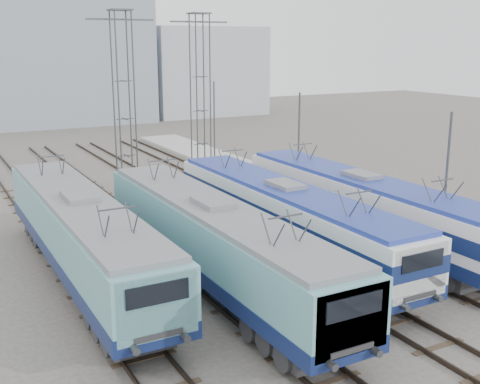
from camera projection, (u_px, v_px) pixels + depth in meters
name	position (u px, v px, depth m)	size (l,w,h in m)	color
ground	(314.00, 315.00, 22.64)	(160.00, 160.00, 0.00)	#514C47
platform	(380.00, 220.00, 34.14)	(4.00, 70.00, 0.30)	#9E9E99
locomotive_far_left	(83.00, 233.00, 25.15)	(2.84, 17.94, 3.38)	#111D4C
locomotive_center_left	(216.00, 240.00, 24.29)	(2.83, 17.88, 3.37)	#111D4C
locomotive_center_right	(287.00, 215.00, 27.81)	(2.74, 17.32, 3.26)	#111D4C
locomotive_far_right	(362.00, 203.00, 29.93)	(2.73, 17.23, 3.24)	#111D4C
catenary_tower_west	(124.00, 94.00, 39.77)	(4.50, 1.20, 12.00)	#3F4247
catenary_tower_east	(200.00, 89.00, 44.49)	(4.50, 1.20, 12.00)	#3F4247
mast_front	(445.00, 188.00, 27.47)	(0.12, 0.12, 7.00)	#3F4247
mast_mid	(299.00, 149.00, 37.70)	(0.12, 0.12, 7.00)	#3F4247
mast_rear	(214.00, 126.00, 47.93)	(0.12, 0.12, 7.00)	#3F4247
building_center	(54.00, 50.00, 75.15)	(22.00, 14.00, 18.00)	gray
building_east	(200.00, 71.00, 85.14)	(16.00, 12.00, 12.00)	#9EA7B0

